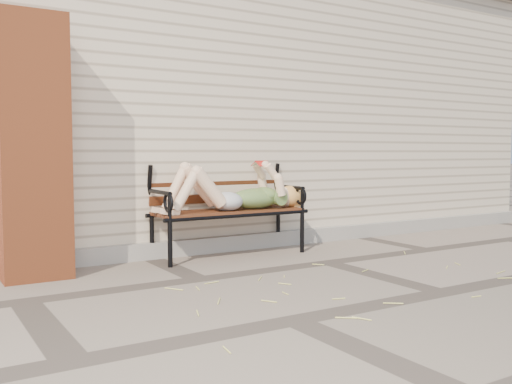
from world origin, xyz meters
TOP-DOWN VIEW (x-y plane):
  - ground at (0.00, 0.00)m, footprint 80.00×80.00m
  - house_wall at (0.00, 3.00)m, footprint 8.00×4.00m
  - foundation_strip at (0.00, 0.97)m, footprint 8.00×0.10m
  - brick_pillar at (-2.30, 0.75)m, footprint 0.50×0.50m
  - garden_bench at (-0.57, 0.84)m, footprint 1.55×0.62m
  - reading_woman at (-0.56, 0.72)m, footprint 1.46×0.33m
  - straw_scatter at (-0.07, -0.94)m, footprint 2.69×1.51m

SIDE VIEW (x-z plane):
  - ground at x=0.00m, z-range 0.00..0.00m
  - straw_scatter at x=-0.07m, z-range 0.00..0.01m
  - foundation_strip at x=0.00m, z-range 0.00..0.15m
  - garden_bench at x=-0.57m, z-range 0.06..1.07m
  - reading_woman at x=-0.56m, z-range 0.37..0.83m
  - brick_pillar at x=-2.30m, z-range 0.00..2.00m
  - house_wall at x=0.00m, z-range 0.00..3.00m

